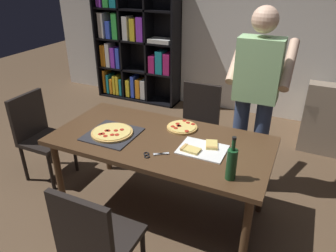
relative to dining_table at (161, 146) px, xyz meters
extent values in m
plane|color=brown|center=(0.00, 0.00, -0.68)|extent=(12.00, 12.00, 0.00)
cube|color=silver|center=(0.00, 2.60, 0.72)|extent=(6.40, 0.10, 2.80)
cube|color=#4C331E|center=(0.00, 0.00, 0.05)|extent=(1.81, 0.89, 0.04)
cylinder|color=#4C331E|center=(-0.82, -0.37, -0.32)|extent=(0.06, 0.06, 0.71)
cylinder|color=#4C331E|center=(0.82, -0.37, -0.32)|extent=(0.06, 0.06, 0.71)
cylinder|color=#4C331E|center=(-0.82, 0.37, -0.32)|extent=(0.06, 0.06, 0.71)
cylinder|color=#4C331E|center=(0.82, 0.37, -0.32)|extent=(0.06, 0.06, 0.71)
cube|color=black|center=(0.00, -0.85, -0.25)|extent=(0.42, 0.42, 0.04)
cube|color=black|center=(0.00, -1.04, 0.00)|extent=(0.42, 0.04, 0.45)
cylinder|color=black|center=(0.18, -0.67, -0.47)|extent=(0.04, 0.04, 0.41)
cylinder|color=black|center=(-0.18, -0.67, -0.47)|extent=(0.04, 0.04, 0.41)
cube|color=black|center=(0.00, 0.85, -0.25)|extent=(0.42, 0.42, 0.04)
cube|color=black|center=(0.00, 1.04, 0.00)|extent=(0.42, 0.04, 0.45)
cylinder|color=black|center=(-0.18, 0.67, -0.47)|extent=(0.04, 0.04, 0.41)
cylinder|color=black|center=(0.18, 0.67, -0.47)|extent=(0.04, 0.04, 0.41)
cylinder|color=black|center=(-0.18, 1.03, -0.47)|extent=(0.04, 0.04, 0.41)
cylinder|color=black|center=(0.18, 1.03, -0.47)|extent=(0.04, 0.04, 0.41)
cube|color=black|center=(-1.30, 0.00, -0.25)|extent=(0.42, 0.42, 0.04)
cube|color=black|center=(-1.49, 0.00, 0.00)|extent=(0.04, 0.42, 0.45)
cylinder|color=black|center=(-1.12, -0.18, -0.47)|extent=(0.04, 0.04, 0.41)
cylinder|color=black|center=(-1.12, 0.18, -0.47)|extent=(0.04, 0.04, 0.41)
cylinder|color=black|center=(-1.48, -0.18, -0.47)|extent=(0.04, 0.04, 0.41)
cylinder|color=black|center=(-1.48, 0.18, -0.47)|extent=(0.04, 0.04, 0.41)
cube|color=gray|center=(1.13, 2.07, -0.18)|extent=(0.18, 0.85, 0.20)
cube|color=black|center=(-2.25, 2.35, 0.30)|extent=(0.03, 0.35, 1.95)
cube|color=black|center=(-0.88, 2.35, 0.30)|extent=(0.03, 0.35, 1.95)
cube|color=black|center=(-1.56, 2.35, -0.66)|extent=(1.40, 0.35, 0.03)
cube|color=black|center=(-1.56, 2.51, 0.30)|extent=(1.40, 0.03, 1.95)
cube|color=black|center=(-1.56, 2.35, -0.18)|extent=(1.34, 0.29, 0.03)
cube|color=black|center=(-1.56, 2.35, 0.30)|extent=(1.34, 0.29, 0.03)
cube|color=black|center=(-1.56, 2.35, 0.77)|extent=(1.34, 0.29, 0.03)
cube|color=black|center=(-1.79, 2.35, 0.30)|extent=(0.03, 0.29, 1.89)
cube|color=black|center=(-1.34, 2.35, 0.30)|extent=(0.03, 0.29, 1.89)
cube|color=orange|center=(-2.17, 2.33, -0.44)|extent=(0.04, 0.22, 0.40)
cube|color=teal|center=(-2.11, 2.33, -0.47)|extent=(0.04, 0.22, 0.33)
cube|color=orange|center=(-2.04, 2.33, -0.50)|extent=(0.04, 0.22, 0.26)
cube|color=yellow|center=(-1.98, 2.33, -0.47)|extent=(0.04, 0.22, 0.32)
cube|color=yellow|center=(-1.91, 2.33, -0.47)|extent=(0.05, 0.22, 0.33)
cube|color=teal|center=(-1.85, 2.33, -0.49)|extent=(0.04, 0.22, 0.28)
cube|color=yellow|center=(-1.71, 2.33, -0.49)|extent=(0.07, 0.22, 0.29)
cube|color=blue|center=(-1.61, 2.33, -0.45)|extent=(0.06, 0.22, 0.37)
cube|color=orange|center=(-1.52, 2.33, -0.48)|extent=(0.07, 0.22, 0.31)
cube|color=silver|center=(-1.42, 2.33, -0.47)|extent=(0.08, 0.22, 0.32)
cube|color=orange|center=(-2.16, 2.33, 0.02)|extent=(0.08, 0.22, 0.36)
cube|color=silver|center=(-2.06, 2.33, 0.04)|extent=(0.07, 0.22, 0.40)
cube|color=purple|center=(-1.96, 2.33, 0.00)|extent=(0.07, 0.22, 0.33)
cube|color=blue|center=(-1.87, 2.33, 0.00)|extent=(0.07, 0.22, 0.33)
cube|color=#B21E66|center=(-1.25, 2.33, -0.03)|extent=(0.11, 0.22, 0.27)
cube|color=teal|center=(-1.12, 2.33, 0.01)|extent=(0.11, 0.22, 0.35)
cube|color=#B21E66|center=(-0.99, 2.33, 0.00)|extent=(0.11, 0.22, 0.32)
cube|color=silver|center=(-2.14, 2.33, 0.51)|extent=(0.09, 0.22, 0.39)
cube|color=blue|center=(-2.01, 2.33, 0.44)|extent=(0.08, 0.22, 0.27)
cube|color=green|center=(-1.88, 2.33, 0.51)|extent=(0.09, 0.22, 0.40)
cube|color=silver|center=(-1.69, 2.33, 0.49)|extent=(0.09, 0.22, 0.36)
cube|color=yellow|center=(-1.56, 2.33, 0.48)|extent=(0.09, 0.22, 0.33)
cube|color=purple|center=(-1.43, 2.33, 0.49)|extent=(0.11, 0.22, 0.36)
cube|color=silver|center=(-1.12, 2.33, 0.34)|extent=(0.36, 0.25, 0.06)
cylinder|color=#38476B|center=(0.71, 0.70, -0.20)|extent=(0.14, 0.14, 0.95)
cylinder|color=#38476B|center=(0.51, 0.70, -0.20)|extent=(0.14, 0.14, 0.95)
cube|color=#99CC8C|center=(0.61, 0.70, 0.55)|extent=(0.38, 0.22, 0.55)
sphere|color=#E0B293|center=(0.61, 0.70, 0.96)|extent=(0.22, 0.22, 0.22)
cylinder|color=#E0B293|center=(0.84, 0.88, 0.57)|extent=(0.09, 0.50, 0.39)
cylinder|color=#E0B293|center=(0.38, 0.88, 0.57)|extent=(0.09, 0.50, 0.39)
cube|color=#2D2D33|center=(-0.40, -0.10, 0.08)|extent=(0.41, 0.41, 0.01)
cylinder|color=tan|center=(-0.40, -0.10, 0.09)|extent=(0.35, 0.35, 0.02)
cylinder|color=#EACC6B|center=(-0.40, -0.10, 0.10)|extent=(0.32, 0.32, 0.01)
cylinder|color=#B22819|center=(-0.43, -0.11, 0.11)|extent=(0.04, 0.04, 0.00)
cylinder|color=#B22819|center=(-0.34, -0.05, 0.11)|extent=(0.04, 0.04, 0.00)
cylinder|color=#B22819|center=(-0.40, -0.20, 0.11)|extent=(0.04, 0.04, 0.00)
cylinder|color=#B22819|center=(-0.45, -0.12, 0.11)|extent=(0.04, 0.04, 0.00)
cylinder|color=#B22819|center=(-0.36, -0.16, 0.11)|extent=(0.04, 0.04, 0.00)
cylinder|color=#B22819|center=(-0.33, -0.14, 0.11)|extent=(0.04, 0.04, 0.00)
cylinder|color=#B22819|center=(-0.44, -0.18, 0.11)|extent=(0.04, 0.04, 0.00)
cylinder|color=#B22819|center=(-0.46, -0.19, 0.11)|extent=(0.04, 0.04, 0.00)
cylinder|color=#B22819|center=(-0.38, -0.08, 0.11)|extent=(0.04, 0.04, 0.00)
cube|color=white|center=(0.37, -0.02, 0.08)|extent=(0.36, 0.28, 0.01)
cube|color=#EACC6B|center=(0.42, 0.05, 0.09)|extent=(0.13, 0.16, 0.02)
cube|color=tan|center=(0.44, 0.00, 0.09)|extent=(0.09, 0.05, 0.02)
cube|color=#EACC6B|center=(0.30, -0.08, 0.09)|extent=(0.15, 0.10, 0.02)
cube|color=tan|center=(0.24, -0.08, 0.09)|extent=(0.03, 0.09, 0.02)
cylinder|color=#194723|center=(0.66, -0.30, 0.18)|extent=(0.07, 0.07, 0.22)
cylinder|color=#194723|center=(0.66, -0.30, 0.33)|extent=(0.03, 0.03, 0.08)
cylinder|color=black|center=(0.66, -0.30, 0.38)|extent=(0.03, 0.03, 0.02)
cube|color=silver|center=(0.11, -0.22, 0.08)|extent=(0.10, 0.09, 0.01)
cube|color=silver|center=(0.11, -0.22, 0.08)|extent=(0.11, 0.07, 0.01)
torus|color=black|center=(0.01, -0.26, 0.08)|extent=(0.06, 0.06, 0.01)
torus|color=black|center=(0.03, -0.29, 0.08)|extent=(0.06, 0.06, 0.01)
cylinder|color=tan|center=(0.09, 0.25, 0.08)|extent=(0.27, 0.27, 0.02)
cylinder|color=#EACC6B|center=(0.09, 0.25, 0.09)|extent=(0.24, 0.24, 0.01)
cylinder|color=#B22819|center=(0.06, 0.24, 0.10)|extent=(0.04, 0.04, 0.00)
cylinder|color=#B22819|center=(0.16, 0.17, 0.10)|extent=(0.04, 0.04, 0.00)
cylinder|color=#B22819|center=(0.11, 0.33, 0.10)|extent=(0.04, 0.04, 0.00)
cylinder|color=#B22819|center=(0.04, 0.27, 0.10)|extent=(0.04, 0.04, 0.00)
cylinder|color=#B22819|center=(0.06, 0.19, 0.10)|extent=(0.04, 0.04, 0.00)
cylinder|color=#B22819|center=(0.07, 0.24, 0.10)|extent=(0.04, 0.04, 0.00)
cylinder|color=#B22819|center=(0.17, 0.32, 0.10)|extent=(0.04, 0.04, 0.00)
cylinder|color=#B22819|center=(0.07, 0.35, 0.10)|extent=(0.04, 0.04, 0.00)
cylinder|color=#B22819|center=(0.02, 0.20, 0.10)|extent=(0.04, 0.04, 0.00)
camera|label=1|loc=(1.01, -2.04, 1.34)|focal=33.72mm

